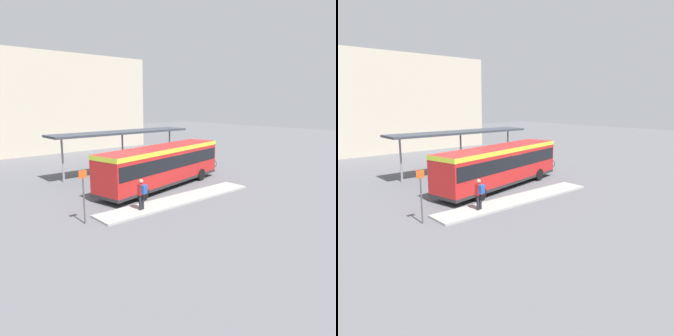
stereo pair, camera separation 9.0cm
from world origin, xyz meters
TOP-DOWN VIEW (x-y plane):
  - ground_plane at (0.00, 0.00)m, footprint 120.00×120.00m
  - curb_island at (-1.37, -3.33)m, footprint 11.52×1.80m
  - city_bus at (0.01, 0.00)m, footprint 11.57×4.66m
  - pedestrian_waiting at (-4.46, -3.51)m, footprint 0.47×0.51m
  - bicycle_green at (8.68, 2.98)m, footprint 0.48×1.57m
  - bicycle_black at (8.62, 3.81)m, footprint 0.48×1.67m
  - bicycle_red at (8.62, 4.65)m, footprint 0.48×1.68m
  - station_shelter at (0.69, 6.19)m, footprint 12.94×2.54m
  - potted_planter_near_shelter at (6.09, 3.96)m, footprint 0.98×0.98m
  - platform_sign at (-7.78, -3.07)m, footprint 0.44×0.08m
  - station_building at (2.26, 26.29)m, footprint 22.90×11.74m

SIDE VIEW (x-z plane):
  - ground_plane at x=0.00m, z-range 0.00..0.00m
  - curb_island at x=-1.37m, z-range 0.00..0.12m
  - bicycle_green at x=8.68m, z-range 0.00..0.68m
  - bicycle_black at x=8.62m, z-range 0.00..0.73m
  - bicycle_red at x=8.62m, z-range 0.00..0.73m
  - potted_planter_near_shelter at x=6.09m, z-range 0.02..1.43m
  - pedestrian_waiting at x=-4.46m, z-range 0.25..2.03m
  - platform_sign at x=-7.78m, z-range 0.16..2.96m
  - city_bus at x=0.01m, z-range 0.26..3.24m
  - station_shelter at x=0.69m, z-range 1.65..5.30m
  - station_building at x=2.26m, z-range 0.00..11.93m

